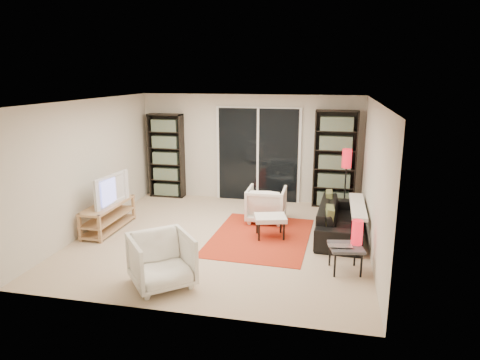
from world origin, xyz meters
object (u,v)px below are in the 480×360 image
tv_stand (108,216)px  ottoman (270,219)px  bookshelf_right (335,159)px  sofa (341,220)px  bookshelf_left (166,156)px  side_table (346,249)px  floor_lamp (346,165)px  armchair_front (162,260)px  armchair_back (266,204)px

tv_stand → ottoman: size_ratio=2.13×
bookshelf_right → sofa: bookshelf_right is taller
bookshelf_left → side_table: bookshelf_left is taller
bookshelf_left → floor_lamp: (4.07, -0.63, 0.08)m
ottoman → floor_lamp: (1.30, 1.50, 0.72)m
bookshelf_left → floor_lamp: bearing=-8.7°
armchair_front → side_table: armchair_front is taller
armchair_back → ottoman: 0.88m
floor_lamp → sofa: bearing=-93.8°
armchair_front → floor_lamp: bearing=15.3°
armchair_front → ottoman: armchair_front is taller
armchair_back → side_table: (1.48, -1.97, 0.01)m
tv_stand → floor_lamp: floor_lamp is taller
bookshelf_right → armchair_back: 1.94m
armchair_back → side_table: armchair_back is taller
side_table → armchair_front: bearing=-158.5°
ottoman → tv_stand: bearing=-175.4°
sofa → side_table: bearing=-174.9°
armchair_back → bookshelf_right: bearing=-135.8°
bookshelf_right → floor_lamp: size_ratio=1.51×
sofa → armchair_back: bearing=75.5°
tv_stand → armchair_front: bearing=-45.4°
side_table → bookshelf_left: bearing=141.3°
side_table → floor_lamp: floor_lamp is taller
bookshelf_right → floor_lamp: (0.22, -0.63, 0.01)m
tv_stand → sofa: bearing=8.4°
bookshelf_right → ottoman: bookshelf_right is taller
bookshelf_left → floor_lamp: 4.12m
armchair_back → floor_lamp: 1.79m
bookshelf_left → armchair_front: size_ratio=2.43×
tv_stand → floor_lamp: size_ratio=0.99×
armchair_back → ottoman: size_ratio=1.17×
bookshelf_right → armchair_front: 4.83m
tv_stand → sofa: (4.24, 0.63, 0.03)m
armchair_front → side_table: 2.65m
tv_stand → ottoman: (3.01, 0.24, 0.08)m
bookshelf_right → armchair_front: bearing=-118.4°
sofa → ottoman: bearing=111.0°
bookshelf_right → floor_lamp: 0.67m
tv_stand → armchair_back: (2.80, 1.10, 0.08)m
ottoman → armchair_front: bearing=-119.8°
bookshelf_right → sofa: 1.91m
armchair_front → sofa: bearing=5.7°
sofa → armchair_front: size_ratio=2.48×
bookshelf_left → armchair_back: (2.57, -1.27, -0.63)m
floor_lamp → armchair_front: bearing=-124.9°
ottoman → side_table: bearing=-41.1°
bookshelf_left → side_table: bearing=-38.7°
bookshelf_right → side_table: (0.19, -3.24, -0.70)m
sofa → floor_lamp: bearing=-0.3°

